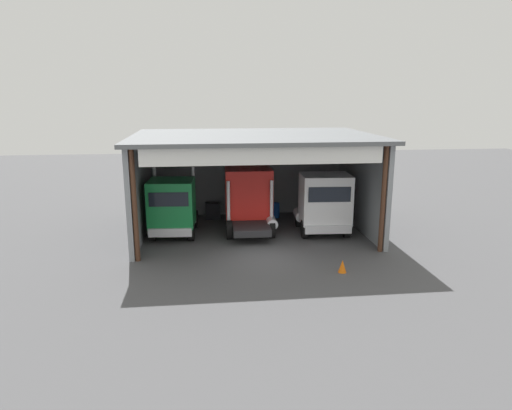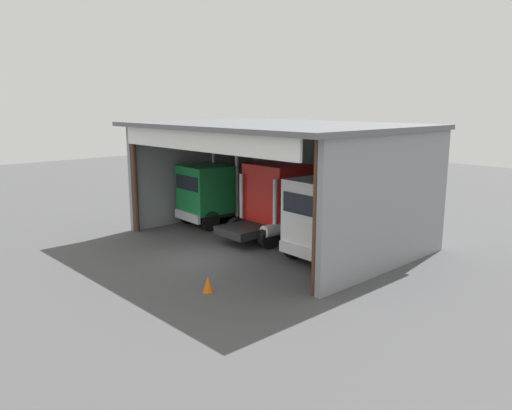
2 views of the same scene
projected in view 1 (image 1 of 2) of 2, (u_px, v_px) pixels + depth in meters
name	position (u px, v px, depth m)	size (l,w,h in m)	color
ground_plane	(263.00, 257.00, 21.58)	(80.00, 80.00, 0.00)	#4C4C4F
workshop_shed	(252.00, 164.00, 25.47)	(12.74, 8.96, 5.44)	gray
truck_green_yard_outside	(173.00, 207.00, 24.33)	(2.58, 5.07, 3.67)	#197F3D
truck_red_center_left_bay	(249.00, 199.00, 25.25)	(2.75, 4.39, 3.54)	red
truck_white_center_bay	(323.00, 203.00, 24.72)	(2.80, 4.56, 3.37)	white
oil_drum	(275.00, 210.00, 28.40)	(0.58, 0.58, 0.91)	#194CB2
tool_cart	(213.00, 211.00, 28.09)	(0.90, 0.60, 1.00)	black
traffic_cone	(342.00, 266.00, 19.65)	(0.36, 0.36, 0.56)	orange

